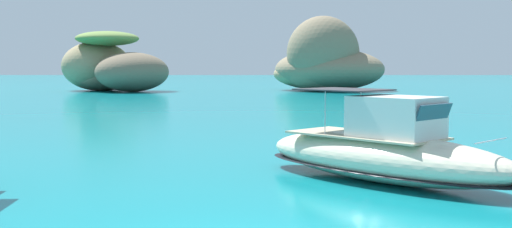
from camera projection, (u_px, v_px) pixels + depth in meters
The scene contains 3 objects.
islet_large at pixel (326, 68), 86.77m from camera, with size 20.45×24.03×9.99m.
islet_small at pixel (109, 67), 84.92m from camera, with size 18.51×17.77×8.00m.
motorboat_cream at pixel (384, 153), 18.98m from camera, with size 8.11×8.22×2.78m.
Camera 1 is at (0.22, -11.06, 3.56)m, focal length 43.95 mm.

